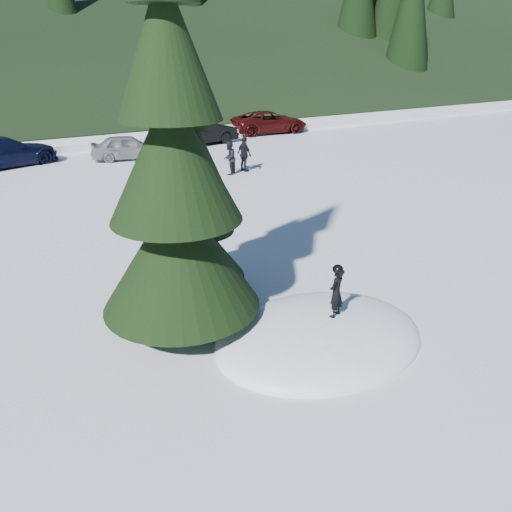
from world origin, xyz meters
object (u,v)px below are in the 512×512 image
adult_0 (229,158)px  adult_1 (244,154)px  car_4 (128,147)px  car_5 (200,132)px  car_6 (269,122)px  spruce_short (195,208)px  spruce_tall (174,173)px  child_skier (336,292)px  car_3 (4,152)px

adult_0 → adult_1: (0.88, 0.15, 0.04)m
car_4 → car_5: car_5 is taller
adult_0 → car_5: adult_0 is taller
adult_0 → car_6: 11.92m
spruce_short → adult_0: (6.19, 10.11, -1.34)m
spruce_tall → spruce_short: (1.00, 1.40, -1.22)m
spruce_short → child_skier: bearing=-65.3°
spruce_tall → car_5: bearing=64.1°
spruce_tall → car_6: bearing=53.9°
adult_1 → car_4: 6.68m
child_skier → car_6: child_skier is taller
car_5 → car_3: bearing=81.5°
spruce_short → car_6: bearing=53.8°
child_skier → car_6: (12.49, 22.39, -0.28)m
spruce_short → car_4: (3.20, 15.70, -1.47)m
child_skier → adult_0: (4.69, 13.38, -0.24)m
adult_1 → child_skier: bearing=149.8°
child_skier → adult_0: bearing=-131.8°
child_skier → spruce_tall: bearing=-59.3°
spruce_tall → adult_0: spruce_tall is taller
car_3 → spruce_short: bearing=171.8°
car_4 → adult_1: bearing=-131.0°
car_6 → car_4: bearing=113.3°
car_6 → adult_0: bearing=144.8°
spruce_tall → car_5: size_ratio=1.86×
adult_1 → car_4: size_ratio=0.44×
car_3 → car_6: car_3 is taller
spruce_tall → adult_0: 13.81m
spruce_short → car_5: size_ratio=1.16×
adult_1 → car_4: (-3.86, 5.44, -0.18)m
child_skier → car_6: 25.64m
spruce_tall → car_6: size_ratio=1.65×
car_3 → car_4: (5.69, -1.41, -0.09)m
child_skier → car_5: child_skier is taller
spruce_short → car_3: 17.34m
child_skier → adult_0: 14.18m
adult_0 → child_skier: bearing=28.1°
spruce_short → car_3: bearing=98.3°
car_3 → car_5: car_5 is taller
spruce_short → car_6: size_ratio=1.03×
child_skier → car_4: child_skier is taller
car_3 → child_skier: bearing=174.6°
adult_1 → car_5: size_ratio=0.35×
adult_1 → car_5: (1.13, 7.29, -0.04)m
spruce_short → adult_0: spruce_short is taller
spruce_short → adult_0: 11.93m
spruce_short → adult_1: spruce_short is taller
spruce_tall → adult_0: bearing=58.0°
adult_0 → car_6: (7.80, 9.01, -0.04)m
adult_1 → car_5: bearing=-16.6°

